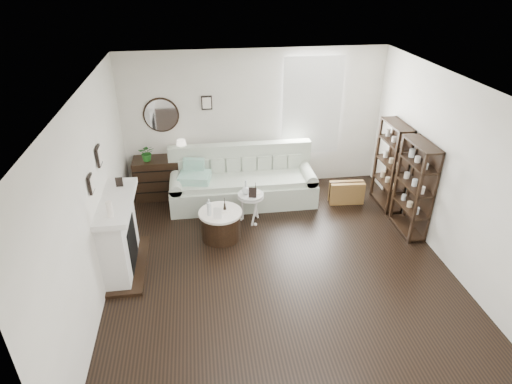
{
  "coord_description": "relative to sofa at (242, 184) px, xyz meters",
  "views": [
    {
      "loc": [
        -1.08,
        -5.06,
        4.08
      ],
      "look_at": [
        -0.25,
        0.8,
        0.85
      ],
      "focal_mm": 30.0,
      "sensor_mm": 36.0,
      "label": 1
    }
  ],
  "objects": [
    {
      "name": "room",
      "position": [
        1.06,
        0.62,
        1.25
      ],
      "size": [
        5.5,
        5.5,
        5.5
      ],
      "color": "black",
      "rests_on": "ground"
    },
    {
      "name": "fireplace",
      "position": [
        -1.99,
        -1.78,
        0.19
      ],
      "size": [
        0.5,
        1.4,
        1.84
      ],
      "color": "white",
      "rests_on": "ground"
    },
    {
      "name": "shelf_unit_far",
      "position": [
        2.66,
        -0.53,
        0.46
      ],
      "size": [
        0.3,
        0.8,
        1.6
      ],
      "color": "black",
      "rests_on": "ground"
    },
    {
      "name": "shelf_unit_near",
      "position": [
        2.66,
        -1.43,
        0.46
      ],
      "size": [
        0.3,
        0.8,
        1.6
      ],
      "color": "black",
      "rests_on": "ground"
    },
    {
      "name": "sofa",
      "position": [
        0.0,
        0.0,
        0.0
      ],
      "size": [
        2.69,
        0.93,
        1.05
      ],
      "color": "#B7C2AD",
      "rests_on": "ground"
    },
    {
      "name": "quilt",
      "position": [
        -0.88,
        -0.13,
        0.26
      ],
      "size": [
        0.63,
        0.55,
        0.14
      ],
      "primitive_type": "cube",
      "rotation": [
        0.0,
        0.0,
        -0.2
      ],
      "color": "#25896B",
      "rests_on": "sofa"
    },
    {
      "name": "suitcase",
      "position": [
        1.93,
        -0.38,
        -0.13
      ],
      "size": [
        0.65,
        0.25,
        0.43
      ],
      "primitive_type": "cube",
      "rotation": [
        0.0,
        0.0,
        -0.06
      ],
      "color": "brown",
      "rests_on": "ground"
    },
    {
      "name": "dresser",
      "position": [
        -1.43,
        0.39,
        0.05
      ],
      "size": [
        1.18,
        0.51,
        0.79
      ],
      "color": "black",
      "rests_on": "ground"
    },
    {
      "name": "table_lamp",
      "position": [
        -1.09,
        0.39,
        0.62
      ],
      "size": [
        0.3,
        0.3,
        0.36
      ],
      "primitive_type": null,
      "rotation": [
        0.0,
        0.0,
        -0.41
      ],
      "color": "beige",
      "rests_on": "dresser"
    },
    {
      "name": "potted_plant",
      "position": [
        -1.73,
        0.34,
        0.6
      ],
      "size": [
        0.29,
        0.26,
        0.32
      ],
      "primitive_type": "imported",
      "rotation": [
        0.0,
        0.0,
        -0.03
      ],
      "color": "#1D5E1B",
      "rests_on": "dresser"
    },
    {
      "name": "drum_table",
      "position": [
        -0.5,
        -1.2,
        -0.1
      ],
      "size": [
        0.71,
        0.71,
        0.49
      ],
      "rotation": [
        0.0,
        0.0,
        -0.29
      ],
      "color": "black",
      "rests_on": "ground"
    },
    {
      "name": "pedestal_table",
      "position": [
        0.06,
        -0.78,
        0.15
      ],
      "size": [
        0.45,
        0.45,
        0.55
      ],
      "rotation": [
        0.0,
        0.0,
        0.33
      ],
      "color": "white",
      "rests_on": "ground"
    },
    {
      "name": "eiffel_drum",
      "position": [
        -0.42,
        -1.15,
        0.24
      ],
      "size": [
        0.12,
        0.12,
        0.2
      ],
      "primitive_type": null,
      "rotation": [
        0.0,
        0.0,
        -0.02
      ],
      "color": "black",
      "rests_on": "drum_table"
    },
    {
      "name": "bottle_drum",
      "position": [
        -0.67,
        -1.28,
        0.29
      ],
      "size": [
        0.07,
        0.07,
        0.29
      ],
      "primitive_type": "cylinder",
      "color": "silver",
      "rests_on": "drum_table"
    },
    {
      "name": "card_frame_drum",
      "position": [
        -0.54,
        -1.38,
        0.24
      ],
      "size": [
        0.14,
        0.08,
        0.18
      ],
      "primitive_type": "cube",
      "rotation": [
        -0.21,
        0.0,
        -0.23
      ],
      "color": "white",
      "rests_on": "drum_table"
    },
    {
      "name": "eiffel_ped",
      "position": [
        0.14,
        -0.75,
        0.29
      ],
      "size": [
        0.1,
        0.1,
        0.18
      ],
      "primitive_type": null,
      "rotation": [
        0.0,
        0.0,
        0.02
      ],
      "color": "black",
      "rests_on": "pedestal_table"
    },
    {
      "name": "flask_ped",
      "position": [
        -0.02,
        -0.76,
        0.33
      ],
      "size": [
        0.14,
        0.14,
        0.26
      ],
      "primitive_type": null,
      "color": "silver",
      "rests_on": "pedestal_table"
    },
    {
      "name": "card_frame_ped",
      "position": [
        0.08,
        -0.9,
        0.29
      ],
      "size": [
        0.14,
        0.08,
        0.18
      ],
      "primitive_type": "cube",
      "rotation": [
        -0.21,
        0.0,
        -0.23
      ],
      "color": "black",
      "rests_on": "pedestal_table"
    }
  ]
}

